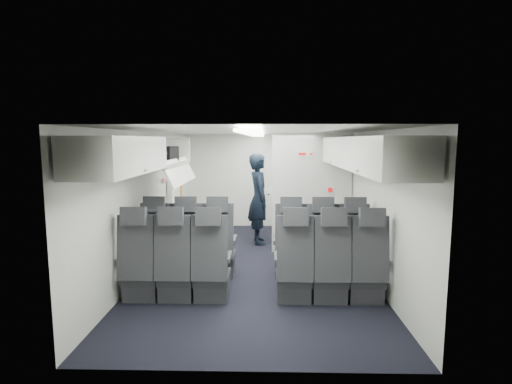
{
  "coord_description": "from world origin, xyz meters",
  "views": [
    {
      "loc": [
        0.16,
        -6.27,
        2.02
      ],
      "look_at": [
        0.0,
        0.4,
        1.15
      ],
      "focal_mm": 28.0,
      "sensor_mm": 36.0,
      "label": 1
    }
  ],
  "objects_px": {
    "seat_row_mid": "(253,270)",
    "carry_on_bag": "(163,154)",
    "seat_row_front": "(254,250)",
    "boarding_door": "(175,194)",
    "galley_unit": "(300,188)",
    "flight_attendant": "(259,199)"
  },
  "relations": [
    {
      "from": "seat_row_mid",
      "to": "carry_on_bag",
      "type": "height_order",
      "value": "carry_on_bag"
    },
    {
      "from": "seat_row_front",
      "to": "seat_row_mid",
      "type": "bearing_deg",
      "value": -90.0
    },
    {
      "from": "seat_row_front",
      "to": "seat_row_mid",
      "type": "relative_size",
      "value": 1.0
    },
    {
      "from": "galley_unit",
      "to": "boarding_door",
      "type": "distance_m",
      "value": 2.84
    },
    {
      "from": "seat_row_front",
      "to": "galley_unit",
      "type": "distance_m",
      "value": 3.43
    },
    {
      "from": "seat_row_mid",
      "to": "carry_on_bag",
      "type": "relative_size",
      "value": 8.38
    },
    {
      "from": "seat_row_front",
      "to": "galley_unit",
      "type": "xyz_separation_m",
      "value": [
        0.95,
        3.25,
        0.55
      ]
    },
    {
      "from": "galley_unit",
      "to": "seat_row_mid",
      "type": "bearing_deg",
      "value": -102.88
    },
    {
      "from": "galley_unit",
      "to": "carry_on_bag",
      "type": "bearing_deg",
      "value": -129.76
    },
    {
      "from": "galley_unit",
      "to": "boarding_door",
      "type": "bearing_deg",
      "value": -155.72
    },
    {
      "from": "carry_on_bag",
      "to": "galley_unit",
      "type": "bearing_deg",
      "value": 67.15
    },
    {
      "from": "boarding_door",
      "to": "galley_unit",
      "type": "bearing_deg",
      "value": 24.28
    },
    {
      "from": "seat_row_front",
      "to": "boarding_door",
      "type": "relative_size",
      "value": 1.79
    },
    {
      "from": "galley_unit",
      "to": "seat_row_front",
      "type": "bearing_deg",
      "value": -106.28
    },
    {
      "from": "seat_row_mid",
      "to": "galley_unit",
      "type": "bearing_deg",
      "value": 77.12
    },
    {
      "from": "seat_row_mid",
      "to": "carry_on_bag",
      "type": "xyz_separation_m",
      "value": [
        -1.42,
        1.3,
        1.4
      ]
    },
    {
      "from": "galley_unit",
      "to": "flight_attendant",
      "type": "distance_m",
      "value": 1.57
    },
    {
      "from": "flight_attendant",
      "to": "carry_on_bag",
      "type": "distance_m",
      "value": 2.34
    },
    {
      "from": "seat_row_front",
      "to": "carry_on_bag",
      "type": "xyz_separation_m",
      "value": [
        -1.42,
        0.4,
        1.4
      ]
    },
    {
      "from": "seat_row_front",
      "to": "carry_on_bag",
      "type": "bearing_deg",
      "value": 164.19
    },
    {
      "from": "seat_row_mid",
      "to": "galley_unit",
      "type": "relative_size",
      "value": 1.75
    },
    {
      "from": "seat_row_mid",
      "to": "carry_on_bag",
      "type": "distance_m",
      "value": 2.39
    }
  ]
}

